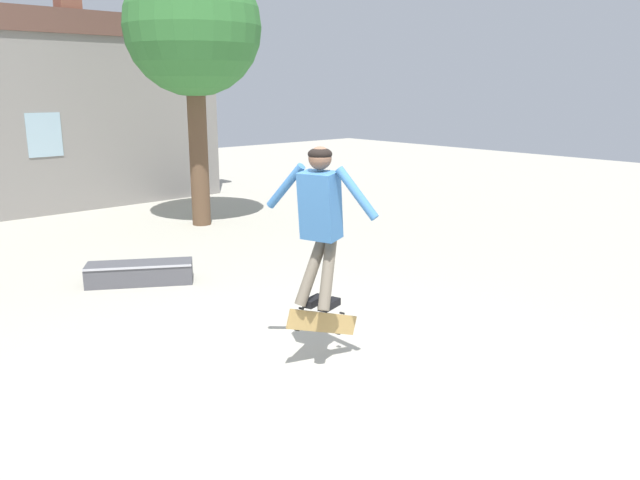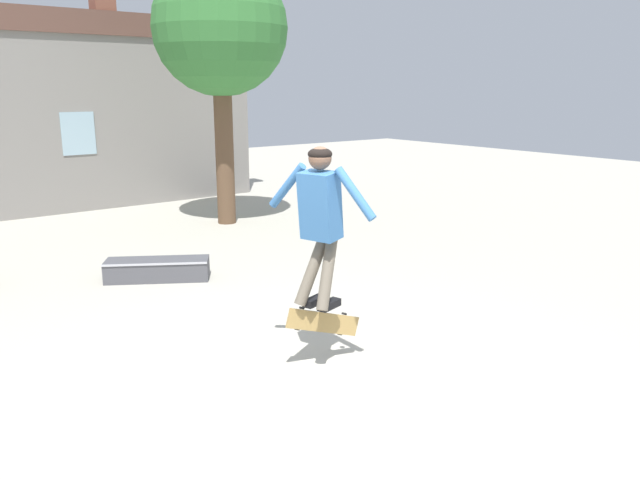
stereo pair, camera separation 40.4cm
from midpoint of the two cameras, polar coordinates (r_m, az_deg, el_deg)
The scene contains 5 objects.
ground_plane at distance 5.87m, azimuth -2.62°, elevation -13.02°, with size 40.00×40.00×0.00m, color #B2AD9E.
tree_right at distance 12.38m, azimuth -12.52°, elevation 18.30°, with size 2.54×2.54×5.00m.
skate_ledge at distance 9.03m, azimuth -17.39°, elevation -2.91°, with size 1.44×1.12×0.30m.
skater at distance 5.68m, azimuth -2.03°, elevation 2.43°, with size 0.46×1.16×1.51m.
skateboard_flipping at distance 6.10m, azimuth -1.70°, elevation -7.55°, with size 0.80×0.20×0.41m.
Camera 1 is at (-3.45, -3.95, 2.65)m, focal length 35.00 mm.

